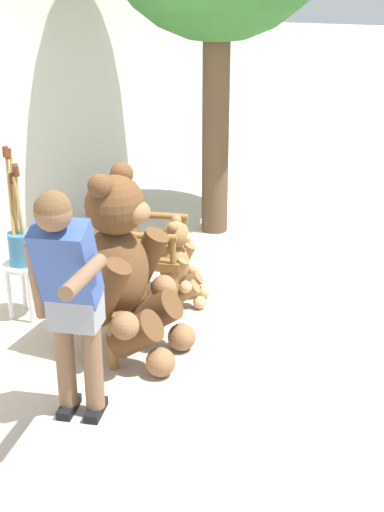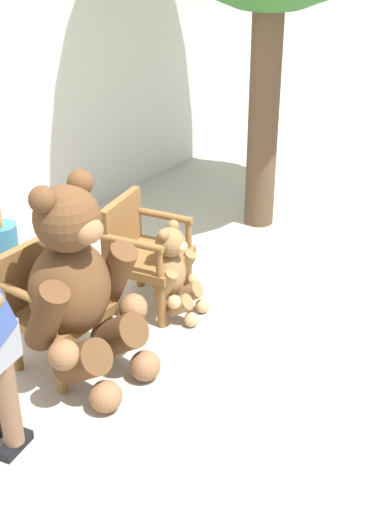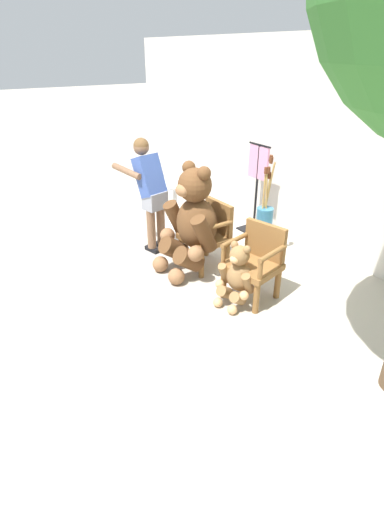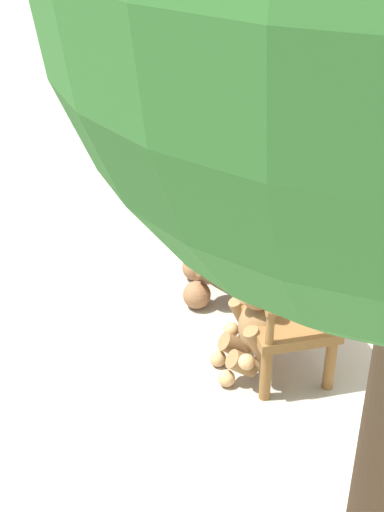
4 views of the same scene
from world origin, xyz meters
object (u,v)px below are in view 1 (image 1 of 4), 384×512
Objects in this scene: white_stool at (25,275)px; teddy_bear_small at (179,262)px; person_visitor at (69,288)px; wooden_chair_left at (93,291)px; wooden_chair_right at (147,247)px; brush_bucket at (21,240)px; teddy_bear_large at (123,268)px.

teddy_bear_small is at bearing -56.05° from white_stool.
person_visitor is 1.67m from white_stool.
wooden_chair_right is at bearing -0.09° from wooden_chair_left.
wooden_chair_right is at bearing 11.41° from person_visitor.
wooden_chair_right is 1.04m from brush_bucket.
wooden_chair_right is 0.90× the size of brush_bucket.
brush_bucket is at bearing 130.34° from white_stool.
wooden_chair_left is at bearing 179.91° from wooden_chair_right.
white_stool is at bearing -49.66° from brush_bucket.
wooden_chair_left is 0.98m from teddy_bear_small.
wooden_chair_left is 0.34m from teddy_bear_large.
person_visitor is (-0.87, -0.10, 0.23)m from teddy_bear_large.
brush_bucket is (-0.00, 0.00, 0.31)m from white_stool.
wooden_chair_right is at bearing 15.62° from teddy_bear_large.
teddy_bear_large is at bearing -103.23° from white_stool.
teddy_bear_large is (-0.91, -0.26, 0.22)m from wooden_chair_right.
wooden_chair_left is 0.82m from brush_bucket.
brush_bucket is at bearing 45.43° from person_visitor.
wooden_chair_left is 1.04m from person_visitor.
teddy_bear_small is at bearing -85.45° from wooden_chair_right.
brush_bucket is (-0.68, 0.76, 0.20)m from wooden_chair_right.
teddy_bear_large reaches higher than teddy_bear_small.
teddy_bear_large is at bearing -103.05° from brush_bucket.
brush_bucket is at bearing 131.74° from wooden_chair_right.
white_stool is (0.24, 0.76, -0.11)m from wooden_chair_left.
white_stool is at bearing 131.75° from wooden_chair_right.
person_visitor is at bearing -173.17° from teddy_bear_large.
wooden_chair_left is at bearing 90.33° from teddy_bear_large.
wooden_chair_left is at bearing -107.59° from white_stool.
person_visitor is 1.63× the size of brush_bucket.
white_stool is 0.48× the size of brush_bucket.
brush_bucket is at bearing 72.66° from wooden_chair_left.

